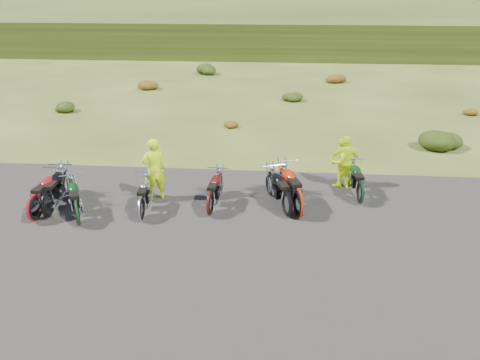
# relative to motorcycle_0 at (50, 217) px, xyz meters

# --- Properties ---
(ground) EXTENTS (300.00, 300.00, 0.00)m
(ground) POSITION_rel_motorcycle_0_xyz_m (4.55, -0.07, 0.00)
(ground) COLOR #394216
(ground) RESTS_ON ground
(gravel_pad) EXTENTS (20.00, 12.00, 0.04)m
(gravel_pad) POSITION_rel_motorcycle_0_xyz_m (4.55, -2.07, 0.00)
(gravel_pad) COLOR black
(gravel_pad) RESTS_ON ground
(hill_slope) EXTENTS (300.00, 45.97, 9.37)m
(hill_slope) POSITION_rel_motorcycle_0_xyz_m (4.55, 49.93, 0.00)
(hill_slope) COLOR #283A13
(hill_slope) RESTS_ON ground
(hill_plateau) EXTENTS (300.00, 90.00, 9.17)m
(hill_plateau) POSITION_rel_motorcycle_0_xyz_m (4.55, 109.93, 0.00)
(hill_plateau) COLOR #283A13
(hill_plateau) RESTS_ON ground
(shrub_1) EXTENTS (1.03, 1.03, 0.61)m
(shrub_1) POSITION_rel_motorcycle_0_xyz_m (-4.55, 11.23, 0.31)
(shrub_1) COLOR black
(shrub_1) RESTS_ON ground
(shrub_2) EXTENTS (1.30, 1.30, 0.77)m
(shrub_2) POSITION_rel_motorcycle_0_xyz_m (-1.65, 16.53, 0.38)
(shrub_2) COLOR #6E2E0D
(shrub_2) RESTS_ON ground
(shrub_3) EXTENTS (1.56, 1.56, 0.92)m
(shrub_3) POSITION_rel_motorcycle_0_xyz_m (1.25, 21.83, 0.46)
(shrub_3) COLOR black
(shrub_3) RESTS_ON ground
(shrub_4) EXTENTS (0.77, 0.77, 0.45)m
(shrub_4) POSITION_rel_motorcycle_0_xyz_m (4.15, 9.13, 0.23)
(shrub_4) COLOR #6E2E0D
(shrub_4) RESTS_ON ground
(shrub_5) EXTENTS (1.03, 1.03, 0.61)m
(shrub_5) POSITION_rel_motorcycle_0_xyz_m (7.05, 14.43, 0.31)
(shrub_5) COLOR black
(shrub_5) RESTS_ON ground
(shrub_6) EXTENTS (1.30, 1.30, 0.77)m
(shrub_6) POSITION_rel_motorcycle_0_xyz_m (9.95, 19.73, 0.38)
(shrub_6) COLOR #6E2E0D
(shrub_6) RESTS_ON ground
(shrub_7) EXTENTS (1.56, 1.56, 0.92)m
(shrub_7) POSITION_rel_motorcycle_0_xyz_m (12.85, 7.03, 0.46)
(shrub_7) COLOR black
(shrub_7) RESTS_ON ground
(shrub_8) EXTENTS (0.77, 0.77, 0.45)m
(shrub_8) POSITION_rel_motorcycle_0_xyz_m (15.75, 12.33, 0.23)
(shrub_8) COLOR #6E2E0D
(shrub_8) RESTS_ON ground
(motorcycle_0) EXTENTS (0.88, 2.23, 1.15)m
(motorcycle_0) POSITION_rel_motorcycle_0_xyz_m (0.00, 0.00, 0.00)
(motorcycle_0) COLOR black
(motorcycle_0) RESTS_ON ground
(motorcycle_1) EXTENTS (0.87, 2.20, 1.13)m
(motorcycle_1) POSITION_rel_motorcycle_0_xyz_m (-0.25, -0.24, 0.00)
(motorcycle_1) COLOR #9E0B18
(motorcycle_1) RESTS_ON ground
(motorcycle_2) EXTENTS (1.53, 2.13, 1.07)m
(motorcycle_2) POSITION_rel_motorcycle_0_xyz_m (1.00, -0.39, 0.00)
(motorcycle_2) COLOR black
(motorcycle_2) RESTS_ON ground
(motorcycle_3) EXTENTS (0.83, 1.99, 1.01)m
(motorcycle_3) POSITION_rel_motorcycle_0_xyz_m (2.65, 0.05, 0.00)
(motorcycle_3) COLOR #A2A2A6
(motorcycle_3) RESTS_ON ground
(motorcycle_4) EXTENTS (0.82, 2.03, 1.04)m
(motorcycle_4) POSITION_rel_motorcycle_0_xyz_m (4.51, 0.49, 0.00)
(motorcycle_4) COLOR #450E0B
(motorcycle_4) RESTS_ON ground
(motorcycle_5) EXTENTS (1.41, 2.24, 1.11)m
(motorcycle_5) POSITION_rel_motorcycle_0_xyz_m (6.67, 0.61, 0.00)
(motorcycle_5) COLOR black
(motorcycle_5) RESTS_ON ground
(motorcycle_6) EXTENTS (1.42, 2.46, 1.22)m
(motorcycle_6) POSITION_rel_motorcycle_0_xyz_m (6.98, 0.61, 0.00)
(motorcycle_6) COLOR #9A260B
(motorcycle_6) RESTS_ON ground
(motorcycle_7) EXTENTS (0.82, 2.02, 1.03)m
(motorcycle_7) POSITION_rel_motorcycle_0_xyz_m (8.85, 1.62, 0.00)
(motorcycle_7) COLOR black
(motorcycle_7) RESTS_ON ground
(person_middle) EXTENTS (0.84, 0.74, 1.93)m
(person_middle) POSITION_rel_motorcycle_0_xyz_m (2.71, 1.39, 0.96)
(person_middle) COLOR #BADF0B
(person_middle) RESTS_ON ground
(person_right_a) EXTENTS (0.97, 0.93, 1.59)m
(person_right_a) POSITION_rel_motorcycle_0_xyz_m (8.37, 2.91, 0.79)
(person_right_a) COLOR #BADF0B
(person_right_a) RESTS_ON ground
(person_right_b) EXTENTS (1.03, 0.51, 1.70)m
(person_right_b) POSITION_rel_motorcycle_0_xyz_m (8.52, 2.82, 0.85)
(person_right_b) COLOR #BADF0B
(person_right_b) RESTS_ON ground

